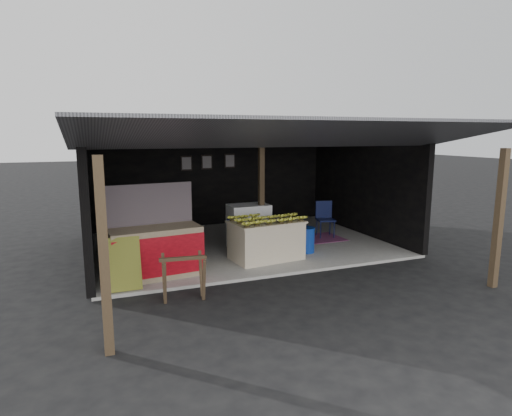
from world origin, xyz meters
name	(u,v)px	position (x,y,z in m)	size (l,w,h in m)	color
ground	(283,276)	(0.00, 0.00, 0.00)	(80.00, 80.00, 0.00)	black
concrete_slab	(241,244)	(0.00, 2.50, 0.03)	(7.00, 5.00, 0.06)	gray
shophouse	(236,160)	(0.00, 2.82, 2.10)	(7.40, 7.29, 3.02)	black
banana_table	(266,240)	(0.07, 1.03, 0.48)	(1.62, 1.11, 0.84)	beige
banana_pile	(266,217)	(0.07, 1.03, 0.98)	(1.40, 0.84, 0.17)	gold
white_crate	(249,226)	(0.04, 2.04, 0.58)	(0.94, 0.65, 1.04)	white
neighbor_stall	(155,249)	(-2.33, 0.75, 0.58)	(1.76, 0.94, 1.74)	#998466
green_signboard	(122,264)	(-2.97, 0.20, 0.53)	(0.62, 0.04, 0.93)	black
sawhorse	(183,273)	(-2.06, -0.52, 0.48)	(0.78, 0.74, 0.76)	#463623
water_barrel	(306,241)	(1.13, 1.19, 0.33)	(0.37, 0.37, 0.55)	navy
plastic_chair	(325,216)	(2.31, 2.41, 0.61)	(0.53, 0.53, 0.93)	#0A113A
magenta_rug	(314,239)	(1.90, 2.23, 0.07)	(1.50, 1.00, 0.01)	#7E1C66
picture_frames	(208,162)	(-0.17, 4.89, 1.93)	(1.62, 0.04, 0.46)	black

